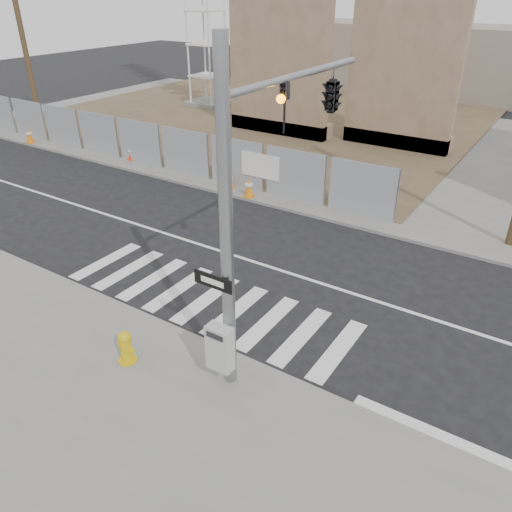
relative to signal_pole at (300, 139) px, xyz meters
The scene contains 12 objects.
ground 5.77m from the signal_pole, 140.66° to the left, with size 100.00×100.00×0.00m, color black.
sidewalk_far 16.91m from the signal_pole, 98.84° to the left, with size 50.00×20.00×0.12m, color slate.
signal_pole is the anchor object (origin of this frame).
chain_link_fence 14.80m from the signal_pole, 150.58° to the left, with size 24.60×0.04×2.00m, color gray.
concrete_wall_left 17.92m from the signal_pole, 122.11° to the left, with size 6.00×1.30×8.00m.
concrete_wall_right 16.46m from the signal_pole, 100.52° to the left, with size 5.50×1.30×8.00m.
utility_pole_left 21.84m from the signal_pole, 159.79° to the left, with size 1.60×0.28×10.00m.
fire_hydrant 6.02m from the signal_pole, 123.12° to the right, with size 0.56×0.56×0.82m.
traffic_cone_a 21.19m from the signal_pole, 162.42° to the left, with size 0.40×0.40×0.77m.
traffic_cone_b 15.48m from the signal_pole, 151.35° to the left, with size 0.46×0.46×0.73m.
traffic_cone_c 10.43m from the signal_pole, 135.61° to the left, with size 0.46×0.46×0.72m.
traffic_cone_d 9.41m from the signal_pole, 131.60° to the left, with size 0.45×0.45×0.79m.
Camera 1 is at (7.47, -11.44, 7.73)m, focal length 35.00 mm.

